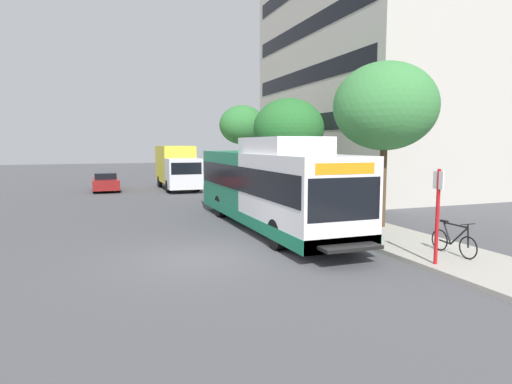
{
  "coord_description": "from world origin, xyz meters",
  "views": [
    {
      "loc": [
        -2.8,
        -12.47,
        3.41
      ],
      "look_at": [
        2.89,
        2.91,
        1.6
      ],
      "focal_mm": 30.73,
      "sensor_mm": 36.0,
      "label": 1
    }
  ],
  "objects_px": {
    "transit_bus": "(269,186)",
    "box_truck_background": "(177,166)",
    "street_tree_near_stop": "(385,107)",
    "street_tree_mid_block": "(289,129)",
    "street_tree_far_block": "(242,125)",
    "bus_stop_sign_pole": "(438,209)",
    "parked_car_far_lane": "(105,182)",
    "bicycle_parked": "(454,241)"
  },
  "relations": [
    {
      "from": "street_tree_near_stop",
      "to": "street_tree_far_block",
      "type": "height_order",
      "value": "street_tree_near_stop"
    },
    {
      "from": "street_tree_far_block",
      "to": "transit_bus",
      "type": "bearing_deg",
      "value": -104.83
    },
    {
      "from": "street_tree_near_stop",
      "to": "transit_bus",
      "type": "bearing_deg",
      "value": 154.75
    },
    {
      "from": "street_tree_near_stop",
      "to": "street_tree_far_block",
      "type": "relative_size",
      "value": 1.03
    },
    {
      "from": "street_tree_mid_block",
      "to": "box_truck_background",
      "type": "xyz_separation_m",
      "value": [
        -4.77,
        9.68,
        -2.53
      ]
    },
    {
      "from": "bus_stop_sign_pole",
      "to": "parked_car_far_lane",
      "type": "bearing_deg",
      "value": 108.03
    },
    {
      "from": "bus_stop_sign_pole",
      "to": "bicycle_parked",
      "type": "height_order",
      "value": "bus_stop_sign_pole"
    },
    {
      "from": "street_tree_far_block",
      "to": "parked_car_far_lane",
      "type": "bearing_deg",
      "value": 173.22
    },
    {
      "from": "street_tree_near_stop",
      "to": "street_tree_mid_block",
      "type": "height_order",
      "value": "street_tree_near_stop"
    },
    {
      "from": "transit_bus",
      "to": "box_truck_background",
      "type": "relative_size",
      "value": 1.75
    },
    {
      "from": "transit_bus",
      "to": "street_tree_near_stop",
      "type": "relative_size",
      "value": 1.91
    },
    {
      "from": "transit_bus",
      "to": "bus_stop_sign_pole",
      "type": "distance_m",
      "value": 7.34
    },
    {
      "from": "street_tree_mid_block",
      "to": "street_tree_far_block",
      "type": "relative_size",
      "value": 0.94
    },
    {
      "from": "box_truck_background",
      "to": "street_tree_mid_block",
      "type": "bearing_deg",
      "value": -63.73
    },
    {
      "from": "bicycle_parked",
      "to": "bus_stop_sign_pole",
      "type": "bearing_deg",
      "value": -153.28
    },
    {
      "from": "box_truck_background",
      "to": "transit_bus",
      "type": "bearing_deg",
      "value": -87.38
    },
    {
      "from": "transit_bus",
      "to": "street_tree_far_block",
      "type": "xyz_separation_m",
      "value": [
        4.27,
        16.12,
        3.14
      ]
    },
    {
      "from": "transit_bus",
      "to": "street_tree_near_stop",
      "type": "bearing_deg",
      "value": -25.25
    },
    {
      "from": "bicycle_parked",
      "to": "box_truck_background",
      "type": "relative_size",
      "value": 0.25
    },
    {
      "from": "bicycle_parked",
      "to": "parked_car_far_lane",
      "type": "bearing_deg",
      "value": 111.09
    },
    {
      "from": "bicycle_parked",
      "to": "street_tree_far_block",
      "type": "relative_size",
      "value": 0.28
    },
    {
      "from": "bus_stop_sign_pole",
      "to": "street_tree_far_block",
      "type": "relative_size",
      "value": 0.42
    },
    {
      "from": "street_tree_mid_block",
      "to": "box_truck_background",
      "type": "relative_size",
      "value": 0.84
    },
    {
      "from": "transit_bus",
      "to": "parked_car_far_lane",
      "type": "height_order",
      "value": "transit_bus"
    },
    {
      "from": "bicycle_parked",
      "to": "street_tree_far_block",
      "type": "bearing_deg",
      "value": 87.54
    },
    {
      "from": "bus_stop_sign_pole",
      "to": "parked_car_far_lane",
      "type": "relative_size",
      "value": 0.58
    },
    {
      "from": "street_tree_near_stop",
      "to": "street_tree_far_block",
      "type": "xyz_separation_m",
      "value": [
        0.2,
        18.04,
        0.0
      ]
    },
    {
      "from": "parked_car_far_lane",
      "to": "box_truck_background",
      "type": "relative_size",
      "value": 0.64
    },
    {
      "from": "street_tree_near_stop",
      "to": "street_tree_far_block",
      "type": "bearing_deg",
      "value": 89.36
    },
    {
      "from": "street_tree_far_block",
      "to": "street_tree_mid_block",
      "type": "bearing_deg",
      "value": -91.58
    },
    {
      "from": "transit_bus",
      "to": "street_tree_mid_block",
      "type": "bearing_deg",
      "value": 59.9
    },
    {
      "from": "bus_stop_sign_pole",
      "to": "box_truck_background",
      "type": "bearing_deg",
      "value": 96.83
    },
    {
      "from": "street_tree_near_stop",
      "to": "street_tree_mid_block",
      "type": "bearing_deg",
      "value": 90.33
    },
    {
      "from": "transit_bus",
      "to": "street_tree_near_stop",
      "type": "distance_m",
      "value": 5.48
    },
    {
      "from": "box_truck_background",
      "to": "bus_stop_sign_pole",
      "type": "bearing_deg",
      "value": -83.17
    },
    {
      "from": "bicycle_parked",
      "to": "street_tree_near_stop",
      "type": "distance_m",
      "value": 6.26
    },
    {
      "from": "bicycle_parked",
      "to": "transit_bus",
      "type": "bearing_deg",
      "value": 117.18
    },
    {
      "from": "street_tree_mid_block",
      "to": "parked_car_far_lane",
      "type": "relative_size",
      "value": 1.31
    },
    {
      "from": "bus_stop_sign_pole",
      "to": "box_truck_background",
      "type": "height_order",
      "value": "box_truck_background"
    },
    {
      "from": "bicycle_parked",
      "to": "street_tree_far_block",
      "type": "xyz_separation_m",
      "value": [
        0.97,
        22.55,
        4.28
      ]
    },
    {
      "from": "bus_stop_sign_pole",
      "to": "street_tree_mid_block",
      "type": "height_order",
      "value": "street_tree_mid_block"
    },
    {
      "from": "bicycle_parked",
      "to": "street_tree_mid_block",
      "type": "distance_m",
      "value": 13.88
    }
  ]
}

